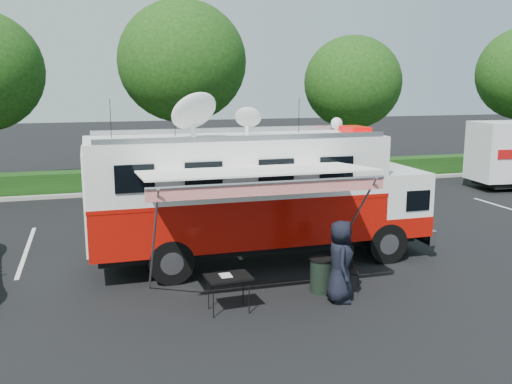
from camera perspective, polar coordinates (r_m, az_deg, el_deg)
ground_plane at (r=16.32m, az=0.50°, el=-6.89°), size 120.00×120.00×0.00m
back_border at (r=28.33m, az=-4.99°, el=10.95°), size 60.00×6.14×8.87m
stall_lines at (r=18.98m, az=-3.60°, el=-4.32°), size 24.12×5.50×0.01m
command_truck at (r=15.81m, az=0.23°, el=-0.15°), size 9.52×2.62×4.57m
awning at (r=12.83m, az=0.07°, el=1.72°), size 5.19×2.68×3.14m
person at (r=13.62m, az=8.32°, el=-10.71°), size 0.88×1.08×1.92m
folding_table at (r=12.64m, az=-2.78°, el=-8.58°), size 1.01×0.75×0.83m
folding_chair at (r=14.14m, az=8.90°, el=-7.20°), size 0.65×0.69×1.06m
trash_bin at (r=13.97m, az=6.52°, el=-8.23°), size 0.57×0.57×0.85m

